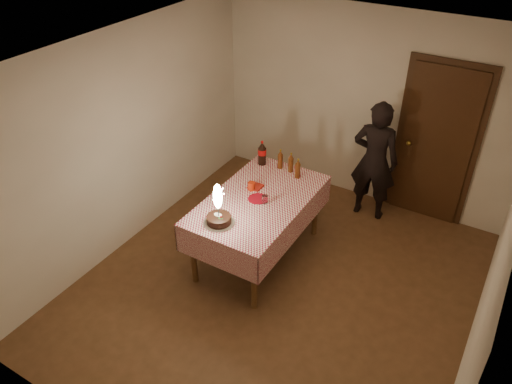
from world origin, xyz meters
TOP-DOWN VIEW (x-y plane):
  - ground at (0.00, 0.00)m, footprint 4.00×4.50m
  - room_shell at (0.03, 0.08)m, footprint 4.04×4.54m
  - dining_table at (-0.45, 0.34)m, footprint 1.02×1.72m
  - birthday_cake at (-0.58, -0.25)m, footprint 0.32×0.32m
  - red_plate at (-0.45, 0.33)m, footprint 0.22×0.22m
  - red_cup at (-0.61, 0.46)m, footprint 0.08×0.08m
  - clear_cup at (-0.35, 0.31)m, footprint 0.07×0.07m
  - napkin_stack at (-0.60, 0.52)m, footprint 0.15×0.15m
  - cola_bottle at (-0.80, 1.03)m, footprint 0.10×0.10m
  - amber_bottle_left at (-0.56, 1.06)m, footprint 0.06×0.06m
  - amber_bottle_right at (-0.28, 0.97)m, footprint 0.06×0.06m
  - amber_bottle_mid at (-0.41, 1.05)m, footprint 0.06×0.06m
  - photographer at (0.37, 1.85)m, footprint 0.62×0.47m

SIDE VIEW (x-z plane):
  - ground at x=0.00m, z-range -0.01..0.01m
  - dining_table at x=-0.45m, z-range 0.31..1.14m
  - photographer at x=0.37m, z-range 0.00..1.62m
  - red_plate at x=-0.45m, z-range 0.83..0.84m
  - napkin_stack at x=-0.60m, z-range 0.83..0.85m
  - clear_cup at x=-0.35m, z-range 0.83..0.92m
  - red_cup at x=-0.61m, z-range 0.83..0.93m
  - amber_bottle_left at x=-0.56m, z-range 0.82..1.08m
  - amber_bottle_right at x=-0.28m, z-range 0.82..1.08m
  - amber_bottle_mid at x=-0.41m, z-range 0.82..1.08m
  - birthday_cake at x=-0.58m, z-range 0.72..1.20m
  - cola_bottle at x=-0.80m, z-range 0.82..1.14m
  - room_shell at x=0.03m, z-range 0.34..2.96m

